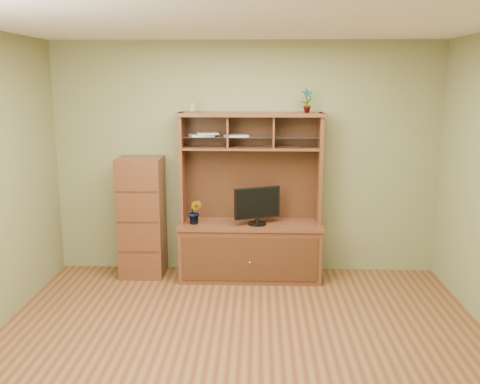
{
  "coord_description": "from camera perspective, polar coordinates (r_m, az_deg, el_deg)",
  "views": [
    {
      "loc": [
        0.15,
        -4.21,
        2.25
      ],
      "look_at": [
        -0.04,
        1.2,
        1.12
      ],
      "focal_mm": 40.0,
      "sensor_mm": 36.0,
      "label": 1
    }
  ],
  "objects": [
    {
      "name": "monitor",
      "position": [
        6.01,
        1.85,
        -1.41
      ],
      "size": [
        0.51,
        0.26,
        0.43
      ],
      "rotation": [
        0.0,
        0.0,
        0.42
      ],
      "color": "black",
      "rests_on": "media_hutch"
    },
    {
      "name": "top_plant",
      "position": [
        6.04,
        7.14,
        9.66
      ],
      "size": [
        0.16,
        0.13,
        0.27
      ],
      "primitive_type": "imported",
      "rotation": [
        0.0,
        0.0,
        0.26
      ],
      "color": "#346925",
      "rests_on": "media_hutch"
    },
    {
      "name": "reed_diffuser",
      "position": [
        6.06,
        -5.17,
        9.56
      ],
      "size": [
        0.06,
        0.06,
        0.3
      ],
      "color": "silver",
      "rests_on": "media_hutch"
    },
    {
      "name": "room",
      "position": [
        4.3,
        0.01,
        -0.26
      ],
      "size": [
        4.54,
        4.04,
        2.74
      ],
      "color": "#552D18",
      "rests_on": "ground"
    },
    {
      "name": "media_hutch",
      "position": [
        6.18,
        1.1,
        -4.42
      ],
      "size": [
        1.66,
        0.61,
        1.9
      ],
      "color": "#412012",
      "rests_on": "room"
    },
    {
      "name": "magazines",
      "position": [
        6.06,
        -2.72,
        6.11
      ],
      "size": [
        0.69,
        0.27,
        0.04
      ],
      "color": "#AAA9AE",
      "rests_on": "media_hutch"
    },
    {
      "name": "orchid_plant",
      "position": [
        6.07,
        -4.81,
        -2.12
      ],
      "size": [
        0.18,
        0.16,
        0.28
      ],
      "primitive_type": "imported",
      "rotation": [
        0.0,
        0.0,
        -0.21
      ],
      "color": "#28561D",
      "rests_on": "media_hutch"
    },
    {
      "name": "side_cabinet",
      "position": [
        6.31,
        -10.42,
        -2.64
      ],
      "size": [
        0.5,
        0.45,
        1.39
      ],
      "color": "#412012",
      "rests_on": "room"
    }
  ]
}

